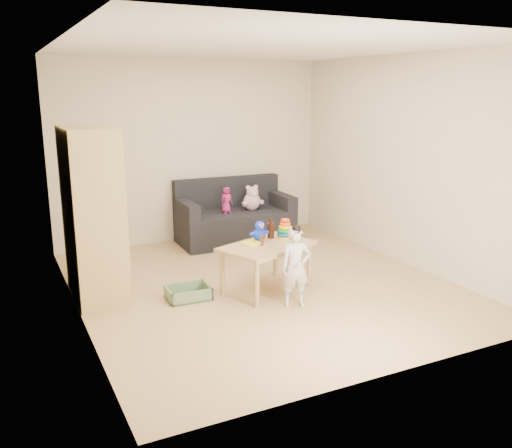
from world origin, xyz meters
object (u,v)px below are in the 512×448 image
sofa (235,226)px  play_table (267,268)px  wardrobe (93,214)px  toddler (296,268)px

sofa → play_table: 2.05m
wardrobe → play_table: bearing=-21.3°
play_table → toddler: toddler is taller
wardrobe → toddler: wardrobe is taller
sofa → toddler: bearing=-98.4°
wardrobe → sofa: (2.21, 1.32, -0.67)m
wardrobe → play_table: 1.94m
wardrobe → toddler: 2.18m
sofa → wardrobe: bearing=-147.4°
toddler → sofa: bearing=96.8°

